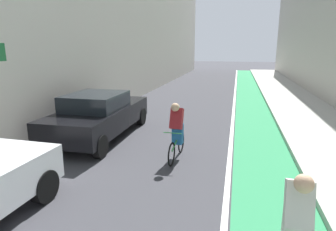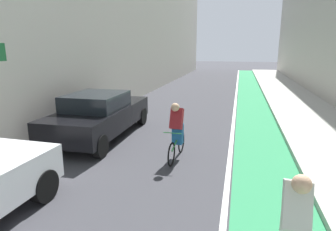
% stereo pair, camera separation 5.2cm
% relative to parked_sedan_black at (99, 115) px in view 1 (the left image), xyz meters
% --- Properties ---
extents(ground_plane, '(96.08, 96.08, 0.00)m').
position_rel_parked_sedan_black_xyz_m(ground_plane, '(2.51, 7.18, -0.79)').
color(ground_plane, '#38383D').
extents(bike_lane_paint, '(1.60, 43.67, 0.00)m').
position_rel_parked_sedan_black_xyz_m(bike_lane_paint, '(5.27, 9.18, -0.79)').
color(bike_lane_paint, '#2D8451').
rests_on(bike_lane_paint, ground).
extents(lane_divider_stripe, '(0.12, 43.67, 0.00)m').
position_rel_parked_sedan_black_xyz_m(lane_divider_stripe, '(4.37, 9.18, -0.79)').
color(lane_divider_stripe, white).
rests_on(lane_divider_stripe, ground).
extents(sidewalk_right, '(3.06, 43.67, 0.14)m').
position_rel_parked_sedan_black_xyz_m(sidewalk_right, '(7.61, 9.18, -0.72)').
color(sidewalk_right, '#A8A59E').
rests_on(sidewalk_right, ground).
extents(building_facade_left, '(4.15, 43.67, 11.01)m').
position_rel_parked_sedan_black_xyz_m(building_facade_left, '(-2.85, 9.16, 4.71)').
color(building_facade_left, '#B2ADA3').
rests_on(building_facade_left, ground).
extents(parked_sedan_black, '(1.99, 4.76, 1.53)m').
position_rel_parked_sedan_black_xyz_m(parked_sedan_black, '(0.00, 0.00, 0.00)').
color(parked_sedan_black, black).
rests_on(parked_sedan_black, ground).
extents(cyclist_lead, '(0.48, 1.72, 1.61)m').
position_rel_parked_sedan_black_xyz_m(cyclist_lead, '(5.26, -5.18, 0.06)').
color(cyclist_lead, black).
rests_on(cyclist_lead, ground).
extents(cyclist_mid, '(0.48, 1.68, 1.59)m').
position_rel_parked_sedan_black_xyz_m(cyclist_mid, '(2.95, -1.29, 0.06)').
color(cyclist_mid, black).
rests_on(cyclist_mid, ground).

